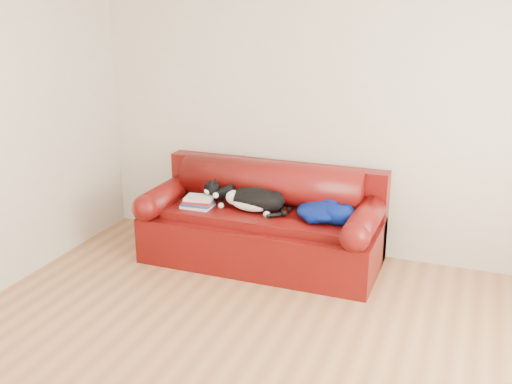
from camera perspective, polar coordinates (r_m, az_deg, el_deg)
ground at (r=4.16m, az=-0.85°, el=-15.62°), size 4.50×4.50×0.00m
room_shell at (r=3.49m, az=1.03°, el=7.50°), size 4.52×4.02×2.61m
sofa_base at (r=5.42m, az=0.55°, el=-4.31°), size 2.10×0.90×0.50m
sofa_back at (r=5.53m, az=1.44°, el=-0.50°), size 2.10×1.01×0.88m
book_stack at (r=5.40m, az=-5.50°, el=-0.96°), size 0.27×0.23×0.10m
cat at (r=5.27m, az=-0.13°, el=-0.77°), size 0.72×0.28×0.26m
blanket at (r=5.12m, az=6.53°, el=-1.82°), size 0.53×0.43×0.16m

